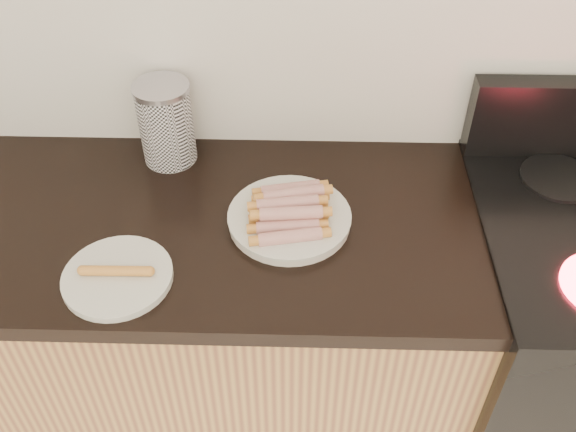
{
  "coord_description": "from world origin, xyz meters",
  "views": [
    {
      "loc": [
        -0.01,
        0.65,
        1.9
      ],
      "look_at": [
        -0.03,
        1.62,
        0.99
      ],
      "focal_mm": 40.0,
      "sensor_mm": 36.0,
      "label": 1
    }
  ],
  "objects_px": {
    "canister": "(166,123)",
    "mug": "(169,142)",
    "side_plate": "(118,277)",
    "main_plate": "(289,219)"
  },
  "relations": [
    {
      "from": "side_plate",
      "to": "mug",
      "type": "distance_m",
      "value": 0.41
    },
    {
      "from": "canister",
      "to": "mug",
      "type": "distance_m",
      "value": 0.06
    },
    {
      "from": "main_plate",
      "to": "canister",
      "type": "relative_size",
      "value": 1.31
    },
    {
      "from": "canister",
      "to": "mug",
      "type": "relative_size",
      "value": 2.11
    },
    {
      "from": "main_plate",
      "to": "canister",
      "type": "height_order",
      "value": "canister"
    },
    {
      "from": "side_plate",
      "to": "main_plate",
      "type": "bearing_deg",
      "value": 27.35
    },
    {
      "from": "mug",
      "to": "main_plate",
      "type": "bearing_deg",
      "value": -37.21
    },
    {
      "from": "main_plate",
      "to": "side_plate",
      "type": "bearing_deg",
      "value": -152.65
    },
    {
      "from": "canister",
      "to": "side_plate",
      "type": "bearing_deg",
      "value": -96.12
    },
    {
      "from": "main_plate",
      "to": "mug",
      "type": "xyz_separation_m",
      "value": [
        -0.3,
        0.23,
        0.04
      ]
    }
  ]
}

